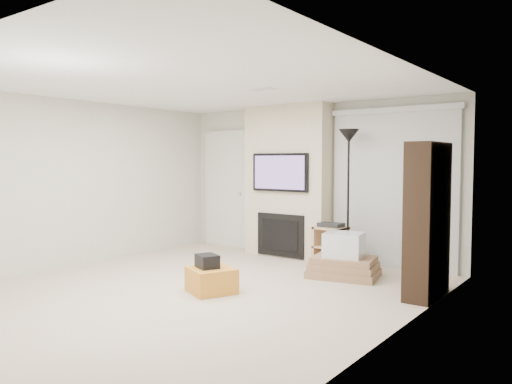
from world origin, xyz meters
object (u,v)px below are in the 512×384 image
Objects in this scene: ottoman at (211,280)px; av_stand at (331,244)px; box_stack at (344,260)px; bookshelf at (427,220)px; floor_lamp at (349,159)px.

av_stand reaches higher than ottoman.
av_stand is 0.69m from box_stack.
bookshelf is at bearing -26.42° from av_stand.
av_stand is 0.37× the size of bookshelf.
bookshelf reaches higher than ottoman.
floor_lamp is 1.29m from av_stand.
av_stand reaches higher than box_stack.
av_stand is at bearing 78.49° from ottoman.
ottoman is 0.28× the size of bookshelf.
ottoman is 0.76× the size of av_stand.
box_stack reaches higher than ottoman.
ottoman is 2.80m from floor_lamp.
floor_lamp is at bearing 73.77° from ottoman.
av_stand is 0.64× the size of box_stack.
av_stand is 1.98m from bookshelf.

